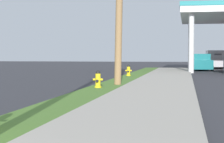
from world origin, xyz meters
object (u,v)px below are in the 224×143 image
at_px(fire_hydrant_third, 129,71).
at_px(car_teal_by_far_pump, 200,63).
at_px(truck_silver_at_forecourt, 216,60).
at_px(fire_hydrant_second, 98,80).

bearing_deg(fire_hydrant_third, car_teal_by_far_pump, 68.80).
relative_size(fire_hydrant_third, truck_silver_at_forecourt, 0.13).
bearing_deg(car_teal_by_far_pump, fire_hydrant_third, -111.20).
bearing_deg(fire_hydrant_second, car_teal_by_far_pump, 77.55).
distance_m(fire_hydrant_third, truck_silver_at_forecourt, 20.90).
bearing_deg(fire_hydrant_second, fire_hydrant_third, 90.25).
distance_m(fire_hydrant_second, fire_hydrant_third, 9.68).
bearing_deg(truck_silver_at_forecourt, fire_hydrant_second, -103.26).
relative_size(fire_hydrant_second, truck_silver_at_forecourt, 0.13).
xyz_separation_m(fire_hydrant_third, truck_silver_at_forecourt, (6.96, 19.70, 0.47)).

